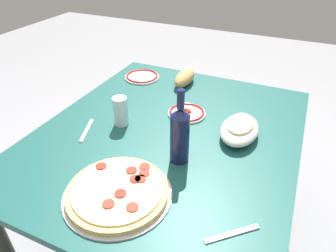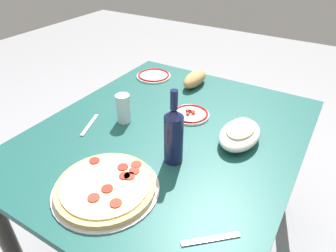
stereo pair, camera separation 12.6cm
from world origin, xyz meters
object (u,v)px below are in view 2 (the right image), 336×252
(bread_loaf, at_px, (195,79))
(dining_table, at_px, (168,152))
(side_plate_near, at_px, (154,76))
(baked_pasta_dish, at_px, (240,133))
(water_glass, at_px, (123,108))
(pepperoni_pizza, at_px, (107,187))
(wine_bottle, at_px, (174,135))
(side_plate_far, at_px, (190,114))

(bread_loaf, bearing_deg, dining_table, -166.75)
(dining_table, height_order, side_plate_near, side_plate_near)
(baked_pasta_dish, xyz_separation_m, water_glass, (-0.12, 0.49, 0.02))
(water_glass, distance_m, side_plate_near, 0.49)
(dining_table, height_order, pepperoni_pizza, pepperoni_pizza)
(wine_bottle, height_order, water_glass, wine_bottle)
(baked_pasta_dish, bearing_deg, pepperoni_pizza, 150.23)
(dining_table, height_order, bread_loaf, bread_loaf)
(water_glass, height_order, side_plate_far, water_glass)
(baked_pasta_dish, bearing_deg, dining_table, 107.83)
(pepperoni_pizza, bearing_deg, bread_loaf, 7.44)
(side_plate_near, bearing_deg, pepperoni_pizza, -156.34)
(dining_table, height_order, side_plate_far, side_plate_far)
(side_plate_near, bearing_deg, baked_pasta_dish, -118.22)
(side_plate_far, bearing_deg, dining_table, 172.95)
(baked_pasta_dish, distance_m, water_glass, 0.51)
(pepperoni_pizza, height_order, water_glass, water_glass)
(pepperoni_pizza, height_order, side_plate_near, pepperoni_pizza)
(side_plate_near, xyz_separation_m, bread_loaf, (0.02, -0.25, 0.03))
(wine_bottle, relative_size, side_plate_far, 1.67)
(wine_bottle, height_order, side_plate_near, wine_bottle)
(water_glass, height_order, bread_loaf, water_glass)
(dining_table, xyz_separation_m, bread_loaf, (0.46, 0.11, 0.15))
(dining_table, distance_m, side_plate_near, 0.58)
(pepperoni_pizza, relative_size, water_glass, 2.74)
(pepperoni_pizza, bearing_deg, side_plate_near, 23.66)
(dining_table, relative_size, pepperoni_pizza, 3.53)
(baked_pasta_dish, xyz_separation_m, side_plate_near, (0.34, 0.64, -0.03))
(wine_bottle, distance_m, water_glass, 0.35)
(bread_loaf, bearing_deg, wine_bottle, -160.02)
(baked_pasta_dish, bearing_deg, side_plate_far, 73.97)
(dining_table, relative_size, baked_pasta_dish, 5.22)
(side_plate_far, bearing_deg, baked_pasta_dish, -106.03)
(side_plate_near, bearing_deg, side_plate_far, -125.29)
(dining_table, height_order, wine_bottle, wine_bottle)
(pepperoni_pizza, distance_m, side_plate_far, 0.56)
(wine_bottle, bearing_deg, side_plate_near, 39.09)
(dining_table, relative_size, wine_bottle, 4.31)
(bread_loaf, bearing_deg, side_plate_near, 95.64)
(pepperoni_pizza, relative_size, side_plate_near, 1.83)
(pepperoni_pizza, xyz_separation_m, wine_bottle, (0.25, -0.11, 0.10))
(water_glass, bearing_deg, side_plate_far, -50.44)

